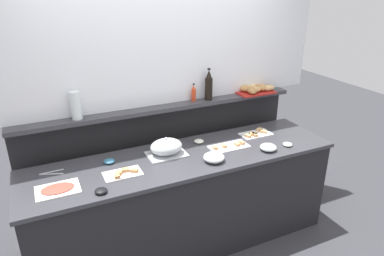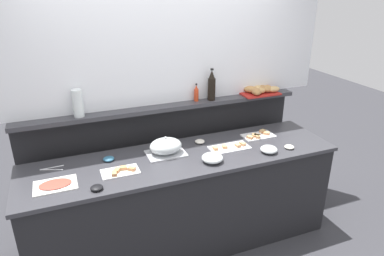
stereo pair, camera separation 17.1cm
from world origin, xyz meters
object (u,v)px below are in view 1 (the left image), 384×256
Objects in this scene: condiment_bowl_teal at (101,191)px; condiment_bowl_red at (288,144)px; serving_cloche at (166,147)px; sandwich_platter_rear at (229,146)px; hot_sauce_bottle at (194,93)px; glass_bowl_medium at (268,148)px; water_carafe at (76,105)px; glass_bowl_large at (214,158)px; serving_tongs at (51,173)px; sandwich_platter_side at (256,134)px; wine_bottle_dark at (209,86)px; bread_basket at (256,89)px; sandwich_platter_front at (123,173)px; cold_cuts_platter at (58,189)px; condiment_bowl_cream at (109,161)px; condiment_bowl_dark at (199,141)px.

condiment_bowl_red is (1.73, 0.05, -0.00)m from condiment_bowl_teal.
condiment_bowl_red is (1.08, -0.31, -0.06)m from serving_cloche.
hot_sauce_bottle reaches higher than sandwich_platter_rear.
water_carafe reaches higher than glass_bowl_medium.
glass_bowl_large reaches higher than condiment_bowl_red.
hot_sauce_bottle is (1.09, 0.75, 0.38)m from condiment_bowl_teal.
serving_tongs is 0.77× the size of water_carafe.
condiment_bowl_red is 0.36× the size of water_carafe.
sandwich_platter_side is at bearing 25.69° from glass_bowl_large.
bread_basket is (0.57, -0.00, -0.10)m from wine_bottle_dark.
bread_basket is at bearing 18.44° from sandwich_platter_front.
cold_cuts_platter reaches higher than serving_tongs.
sandwich_platter_side is 0.36m from condiment_bowl_red.
wine_bottle_dark is at bearing 15.26° from condiment_bowl_cream.
hot_sauce_bottle reaches higher than glass_bowl_medium.
glass_bowl_medium reaches higher than sandwich_platter_rear.
glass_bowl_medium reaches higher than sandwich_platter_side.
cold_cuts_platter is at bearing -173.33° from sandwich_platter_side.
cold_cuts_platter is 3.54× the size of condiment_bowl_red.
sandwich_platter_front is 0.47m from serving_cloche.
cold_cuts_platter is 2.01m from condiment_bowl_red.
cold_cuts_platter is at bearing -115.02° from water_carafe.
bread_basket is at bearing 82.95° from condiment_bowl_red.
water_carafe is at bearing 64.98° from cold_cuts_platter.
serving_cloche is at bearing -178.29° from sandwich_platter_side.
serving_tongs is 2.16m from bread_basket.
condiment_bowl_dark is 1.32m from serving_tongs.
glass_bowl_large is 1.96× the size of condiment_bowl_teal.
sandwich_platter_rear is 1.08m from condiment_bowl_cream.
sandwich_platter_front is 1.11m from hot_sauce_bottle.
glass_bowl_medium is 1.66× the size of condiment_bowl_dark.
hot_sauce_bottle is at bearing 144.81° from sandwich_platter_side.
condiment_bowl_red is at bearing -0.11° from glass_bowl_medium.
condiment_bowl_dark reaches higher than cold_cuts_platter.
cold_cuts_platter is 0.75m from water_carafe.
water_carafe is (-0.99, 0.65, 0.41)m from glass_bowl_large.
wine_bottle_dark is (1.09, 0.30, 0.45)m from condiment_bowl_cream.
serving_cloche is at bearing -5.15° from serving_tongs.
wine_bottle_dark is 0.17m from hot_sauce_bottle.
hot_sauce_bottle is (1.37, 0.58, 0.39)m from cold_cuts_platter.
sandwich_platter_side is 1.71m from water_carafe.
condiment_bowl_dark is (-0.59, 0.07, 0.00)m from sandwich_platter_side.
water_carafe is at bearing 159.30° from sandwich_platter_rear.
condiment_bowl_teal is 1.05× the size of condiment_bowl_red.
hot_sauce_bottle is (0.94, 0.32, 0.38)m from condiment_bowl_cream.
condiment_bowl_red is 2.07m from serving_tongs.
glass_bowl_medium is (0.29, -0.20, 0.02)m from sandwich_platter_rear.
wine_bottle_dark is at bearing 125.91° from condiment_bowl_red.
water_carafe is (0.29, 0.28, 0.44)m from serving_tongs.
wine_bottle_dark is (0.28, 0.64, 0.43)m from glass_bowl_large.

